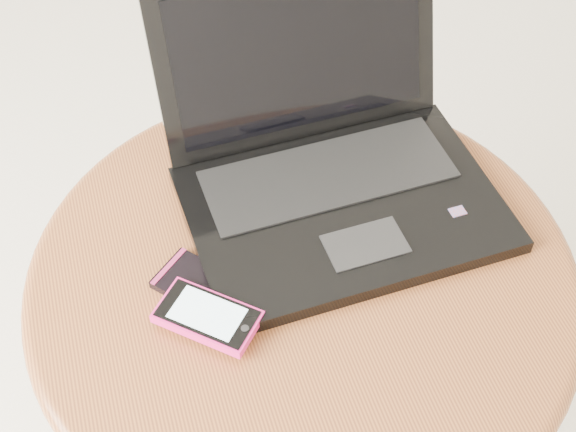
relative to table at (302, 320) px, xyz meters
name	(u,v)px	position (x,y,z in m)	size (l,w,h in m)	color
table	(302,320)	(0.00, 0.00, 0.00)	(0.66, 0.66, 0.53)	#602C17
laptop	(330,163)	(0.07, 0.11, 0.16)	(0.39, 0.35, 0.24)	black
phone_black	(206,289)	(-0.12, 0.00, 0.12)	(0.12, 0.13, 0.01)	black
phone_pink	(208,316)	(-0.13, -0.05, 0.13)	(0.12, 0.12, 0.01)	#E91E78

